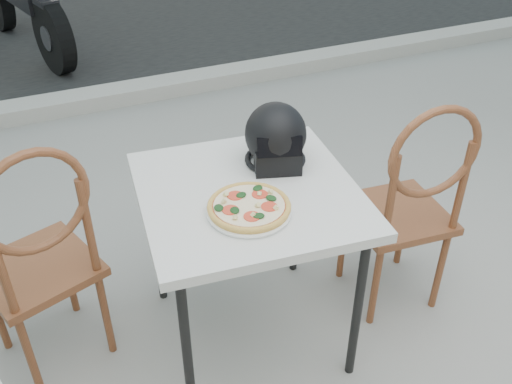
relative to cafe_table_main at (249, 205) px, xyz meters
name	(u,v)px	position (x,y,z in m)	size (l,w,h in m)	color
ground	(333,354)	(0.29, -0.28, -0.73)	(80.00, 80.00, 0.00)	gray
curb	(153,89)	(0.29, 2.72, -0.67)	(30.00, 0.25, 0.12)	#A7A49C
cafe_table_main	(249,205)	(0.00, 0.00, 0.00)	(0.93, 0.93, 0.80)	silver
plate	(249,211)	(-0.06, -0.14, 0.08)	(0.36, 0.36, 0.02)	white
pizza	(249,206)	(-0.06, -0.14, 0.10)	(0.41, 0.41, 0.04)	#DEAD51
helmet	(276,138)	(0.18, 0.14, 0.19)	(0.32, 0.33, 0.26)	black
cafe_chair_main	(411,198)	(0.73, -0.10, -0.11)	(0.46, 0.46, 1.11)	brown
cafe_chair_side	(39,252)	(-0.80, 0.18, -0.11)	(0.54, 0.54, 1.11)	brown
motorcycle	(19,0)	(-0.55, 4.30, -0.25)	(0.76, 2.15, 1.09)	black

